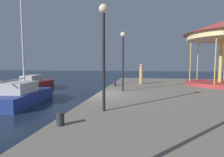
{
  "coord_description": "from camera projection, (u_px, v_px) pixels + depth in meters",
  "views": [
    {
      "loc": [
        2.89,
        -10.65,
        2.67
      ],
      "look_at": [
        0.0,
        5.66,
        1.32
      ],
      "focal_mm": 27.69,
      "sensor_mm": 36.0,
      "label": 1
    }
  ],
  "objects": [
    {
      "name": "carousel",
      "position": [
        222.0,
        37.0,
        15.11
      ],
      "size": [
        6.35,
        6.35,
        5.64
      ],
      "color": "#B23333",
      "rests_on": "quay_dock"
    },
    {
      "name": "person_near_carousel",
      "position": [
        141.0,
        74.0,
        16.65
      ],
      "size": [
        0.34,
        0.34,
        1.93
      ],
      "color": "tan",
      "rests_on": "quay_dock"
    },
    {
      "name": "quay_dock",
      "position": [
        213.0,
        104.0,
        9.94
      ],
      "size": [
        13.84,
        26.39,
        0.8
      ],
      "primitive_type": "cube",
      "color": "gray",
      "rests_on": "ground"
    },
    {
      "name": "ground_plane",
      "position": [
        97.0,
        106.0,
        11.17
      ],
      "size": [
        120.0,
        120.0,
        0.0
      ],
      "primitive_type": "plane",
      "color": "#162338"
    },
    {
      "name": "bollard_north",
      "position": [
        115.0,
        84.0,
        14.99
      ],
      "size": [
        0.24,
        0.24,
        0.4
      ],
      "primitive_type": "cylinder",
      "color": "#2D2D33",
      "rests_on": "quay_dock"
    },
    {
      "name": "motorboat_red",
      "position": [
        36.0,
        84.0,
        18.31
      ],
      "size": [
        2.51,
        5.64,
        1.58
      ],
      "color": "maroon",
      "rests_on": "ground"
    },
    {
      "name": "lamp_post_mid_promenade",
      "position": [
        104.0,
        39.0,
        6.75
      ],
      "size": [
        0.36,
        0.36,
        4.19
      ],
      "color": "black",
      "rests_on": "quay_dock"
    },
    {
      "name": "lamp_post_far_end",
      "position": [
        123.0,
        51.0,
        11.9
      ],
      "size": [
        0.36,
        0.36,
        4.1
      ],
      "color": "black",
      "rests_on": "quay_dock"
    },
    {
      "name": "bollard_center",
      "position": [
        60.0,
        119.0,
        5.3
      ],
      "size": [
        0.24,
        0.24,
        0.4
      ],
      "primitive_type": "cylinder",
      "color": "#2D2D33",
      "rests_on": "quay_dock"
    },
    {
      "name": "sailboat_blue",
      "position": [
        21.0,
        95.0,
        11.63
      ],
      "size": [
        2.74,
        5.35,
        7.69
      ],
      "color": "navy",
      "rests_on": "ground"
    }
  ]
}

